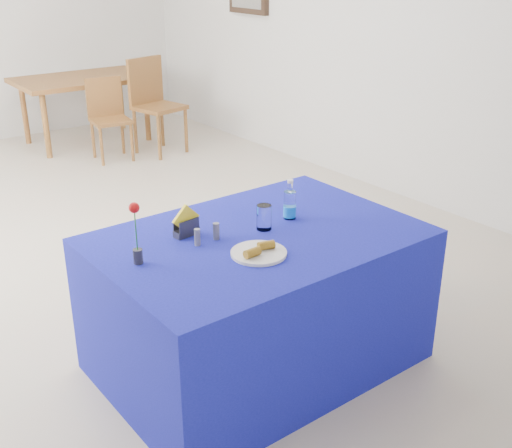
{
  "coord_description": "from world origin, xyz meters",
  "views": [
    {
      "loc": [
        -1.93,
        -4.27,
        2.07
      ],
      "look_at": [
        -0.29,
        -2.13,
        0.92
      ],
      "focal_mm": 45.0,
      "sensor_mm": 36.0,
      "label": 1
    }
  ],
  "objects_px": {
    "plate": "(259,253)",
    "chair_bg_right": "(153,99)",
    "blue_table": "(258,301)",
    "chair_bg_left": "(108,113)",
    "oak_table": "(83,84)",
    "water_bottle": "(290,206)"
  },
  "relations": [
    {
      "from": "chair_bg_left",
      "to": "blue_table",
      "type": "bearing_deg",
      "value": -95.5
    },
    {
      "from": "chair_bg_left",
      "to": "water_bottle",
      "type": "bearing_deg",
      "value": -92.04
    },
    {
      "from": "water_bottle",
      "to": "chair_bg_left",
      "type": "relative_size",
      "value": 0.25
    },
    {
      "from": "chair_bg_right",
      "to": "plate",
      "type": "bearing_deg",
      "value": -124.45
    },
    {
      "from": "blue_table",
      "to": "water_bottle",
      "type": "height_order",
      "value": "water_bottle"
    },
    {
      "from": "blue_table",
      "to": "chair_bg_right",
      "type": "height_order",
      "value": "chair_bg_right"
    },
    {
      "from": "blue_table",
      "to": "oak_table",
      "type": "xyz_separation_m",
      "value": [
        1.11,
        4.69,
        0.3
      ]
    },
    {
      "from": "chair_bg_right",
      "to": "oak_table",
      "type": "bearing_deg",
      "value": 106.33
    },
    {
      "from": "plate",
      "to": "blue_table",
      "type": "relative_size",
      "value": 0.17
    },
    {
      "from": "blue_table",
      "to": "chair_bg_left",
      "type": "bearing_deg",
      "value": 75.22
    },
    {
      "from": "blue_table",
      "to": "chair_bg_right",
      "type": "relative_size",
      "value": 1.56
    },
    {
      "from": "water_bottle",
      "to": "chair_bg_left",
      "type": "bearing_deg",
      "value": 78.68
    },
    {
      "from": "plate",
      "to": "chair_bg_right",
      "type": "xyz_separation_m",
      "value": [
        1.69,
        4.06,
        -0.18
      ]
    },
    {
      "from": "plate",
      "to": "chair_bg_left",
      "type": "xyz_separation_m",
      "value": [
        1.18,
        4.14,
        -0.27
      ]
    },
    {
      "from": "chair_bg_left",
      "to": "chair_bg_right",
      "type": "bearing_deg",
      "value": 0.62
    },
    {
      "from": "plate",
      "to": "chair_bg_right",
      "type": "relative_size",
      "value": 0.26
    },
    {
      "from": "chair_bg_left",
      "to": "chair_bg_right",
      "type": "height_order",
      "value": "chair_bg_right"
    },
    {
      "from": "water_bottle",
      "to": "oak_table",
      "type": "xyz_separation_m",
      "value": [
        0.85,
        4.63,
        -0.15
      ]
    },
    {
      "from": "blue_table",
      "to": "oak_table",
      "type": "bearing_deg",
      "value": 76.68
    },
    {
      "from": "plate",
      "to": "chair_bg_left",
      "type": "distance_m",
      "value": 4.31
    },
    {
      "from": "plate",
      "to": "water_bottle",
      "type": "height_order",
      "value": "water_bottle"
    },
    {
      "from": "water_bottle",
      "to": "chair_bg_left",
      "type": "xyz_separation_m",
      "value": [
        0.78,
        3.88,
        -0.34
      ]
    }
  ]
}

